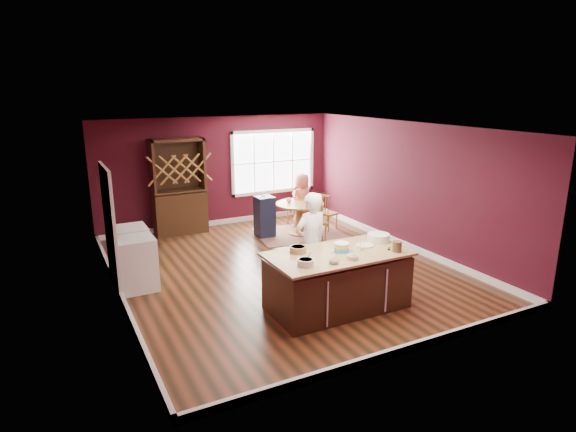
% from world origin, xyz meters
% --- Properties ---
extents(room_shell, '(7.00, 7.00, 7.00)m').
position_xyz_m(room_shell, '(0.00, 0.00, 1.35)').
color(room_shell, brown).
rests_on(room_shell, ground).
extents(window, '(2.36, 0.10, 1.66)m').
position_xyz_m(window, '(1.50, 3.47, 1.50)').
color(window, white).
rests_on(window, room_shell).
extents(doorway, '(0.08, 1.26, 2.13)m').
position_xyz_m(doorway, '(-2.97, 0.60, 1.02)').
color(doorway, white).
rests_on(doorway, room_shell).
extents(kitchen_island, '(2.20, 1.15, 0.92)m').
position_xyz_m(kitchen_island, '(0.02, -1.91, 0.44)').
color(kitchen_island, '#301D12').
rests_on(kitchen_island, ground).
extents(dining_table, '(1.14, 1.14, 0.75)m').
position_xyz_m(dining_table, '(1.39, 1.82, 0.53)').
color(dining_table, brown).
rests_on(dining_table, ground).
extents(baker, '(0.67, 0.49, 1.72)m').
position_xyz_m(baker, '(-0.01, -1.13, 0.86)').
color(baker, white).
rests_on(baker, ground).
extents(layer_cake, '(0.33, 0.33, 0.13)m').
position_xyz_m(layer_cake, '(0.11, -1.87, 0.99)').
color(layer_cake, white).
rests_on(layer_cake, kitchen_island).
extents(bowl_blue, '(0.24, 0.24, 0.09)m').
position_xyz_m(bowl_blue, '(-0.69, -2.16, 0.97)').
color(bowl_blue, white).
rests_on(bowl_blue, kitchen_island).
extents(bowl_yellow, '(0.26, 0.26, 0.10)m').
position_xyz_m(bowl_yellow, '(-0.52, -1.62, 0.97)').
color(bowl_yellow, olive).
rests_on(bowl_yellow, kitchen_island).
extents(bowl_pink, '(0.15, 0.15, 0.06)m').
position_xyz_m(bowl_pink, '(-0.28, -2.28, 0.95)').
color(bowl_pink, silver).
rests_on(bowl_pink, kitchen_island).
extents(bowl_olive, '(0.17, 0.17, 0.06)m').
position_xyz_m(bowl_olive, '(0.05, -2.26, 0.95)').
color(bowl_olive, beige).
rests_on(bowl_olive, kitchen_island).
extents(drinking_glass, '(0.07, 0.07, 0.14)m').
position_xyz_m(drinking_glass, '(0.42, -1.98, 0.99)').
color(drinking_glass, silver).
rests_on(drinking_glass, kitchen_island).
extents(dinner_plate, '(0.28, 0.28, 0.02)m').
position_xyz_m(dinner_plate, '(0.58, -1.83, 0.93)').
color(dinner_plate, '#FFFBBA').
rests_on(dinner_plate, kitchen_island).
extents(white_tub, '(0.36, 0.36, 0.12)m').
position_xyz_m(white_tub, '(0.93, -1.73, 0.98)').
color(white_tub, white).
rests_on(white_tub, kitchen_island).
extents(stoneware_crock, '(0.14, 0.14, 0.17)m').
position_xyz_m(stoneware_crock, '(0.85, -2.30, 1.01)').
color(stoneware_crock, brown).
rests_on(stoneware_crock, kitchen_island).
extents(toy_figurine, '(0.05, 0.05, 0.08)m').
position_xyz_m(toy_figurine, '(0.80, -2.17, 0.96)').
color(toy_figurine, yellow).
rests_on(toy_figurine, kitchen_island).
extents(rug, '(2.22, 1.84, 0.01)m').
position_xyz_m(rug, '(1.39, 1.82, 0.01)').
color(rug, brown).
rests_on(rug, ground).
extents(chair_east, '(0.46, 0.47, 0.92)m').
position_xyz_m(chair_east, '(2.18, 1.81, 0.46)').
color(chair_east, '#955A2A').
rests_on(chair_east, ground).
extents(chair_south, '(0.53, 0.51, 1.04)m').
position_xyz_m(chair_south, '(1.42, 1.09, 0.52)').
color(chair_south, '#9D663E').
rests_on(chair_south, ground).
extents(chair_north, '(0.44, 0.42, 1.02)m').
position_xyz_m(chair_north, '(1.71, 2.57, 0.51)').
color(chair_north, brown).
rests_on(chair_north, ground).
extents(seated_woman, '(0.76, 0.61, 1.36)m').
position_xyz_m(seated_woman, '(1.71, 2.31, 0.68)').
color(seated_woman, '#C26355').
rests_on(seated_woman, ground).
extents(high_chair, '(0.40, 0.40, 0.99)m').
position_xyz_m(high_chair, '(0.59, 2.05, 0.49)').
color(high_chair, '#191F3D').
rests_on(high_chair, ground).
extents(toddler, '(0.18, 0.14, 0.26)m').
position_xyz_m(toddler, '(0.64, 2.17, 0.81)').
color(toddler, '#8CA5BF').
rests_on(toddler, high_chair).
extents(table_plate, '(0.18, 0.18, 0.01)m').
position_xyz_m(table_plate, '(1.69, 1.75, 0.76)').
color(table_plate, beige).
rests_on(table_plate, dining_table).
extents(table_cup, '(0.14, 0.14, 0.10)m').
position_xyz_m(table_cup, '(1.21, 2.02, 0.80)').
color(table_cup, white).
rests_on(table_cup, dining_table).
extents(hutch, '(1.23, 0.51, 2.25)m').
position_xyz_m(hutch, '(-1.09, 3.22, 1.12)').
color(hutch, '#3C2012').
rests_on(hutch, ground).
extents(washer, '(0.64, 0.62, 0.92)m').
position_xyz_m(washer, '(-2.64, 0.28, 0.46)').
color(washer, white).
rests_on(washer, ground).
extents(dryer, '(0.65, 0.63, 0.94)m').
position_xyz_m(dryer, '(-2.64, 0.92, 0.47)').
color(dryer, white).
rests_on(dryer, ground).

